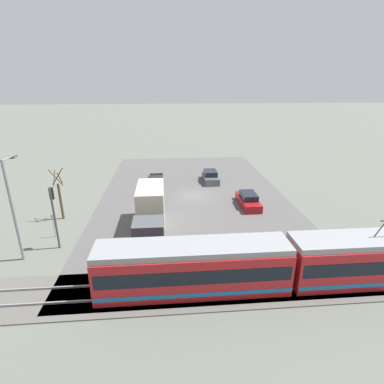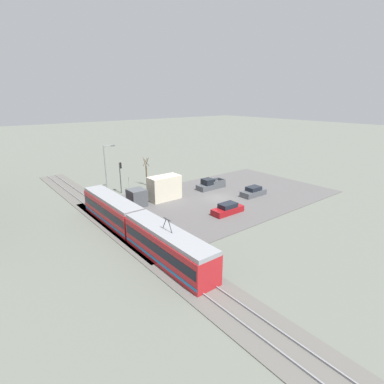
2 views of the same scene
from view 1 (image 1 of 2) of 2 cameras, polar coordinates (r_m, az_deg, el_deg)
name	(u,v)px [view 1 (image 1 of 2)]	position (r m, az deg, el deg)	size (l,w,h in m)	color
ground_plane	(193,196)	(35.04, 0.21, -0.79)	(320.00, 320.00, 0.00)	#60665B
road_surface	(193,196)	(35.03, 0.21, -0.73)	(21.11, 36.84, 0.08)	#565454
rail_bed	(216,287)	(20.42, 4.61, -17.65)	(61.63, 4.40, 0.22)	#5B5954
light_rail_tram	(289,263)	(20.72, 17.93, -12.74)	(24.41, 2.69, 4.33)	#B21E23
box_truck	(150,212)	(26.83, -7.92, -3.72)	(2.41, 8.30, 3.65)	#4C5156
pickup_truck	(156,185)	(36.88, -6.87, 1.41)	(1.92, 5.20, 1.81)	#4C5156
sedan_car_0	(210,177)	(39.91, 3.50, 2.89)	(1.87, 4.39, 1.50)	#4C5156
sedan_car_1	(248,200)	(32.56, 10.68, -1.57)	(1.76, 4.67, 1.43)	maroon
traffic_light_pole	(54,210)	(25.47, -24.86, -3.09)	(0.28, 0.47, 5.08)	#47474C
street_tree	(60,196)	(31.16, -23.85, -0.78)	(1.20, 1.00, 5.09)	brown
street_lamp_near_crossing	(13,203)	(24.77, -30.94, -1.85)	(0.36, 1.95, 7.72)	gray
no_parking_sign	(53,223)	(28.10, -24.88, -5.40)	(0.32, 0.08, 2.13)	gray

